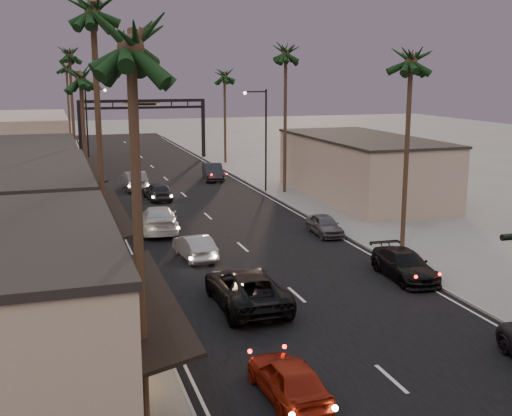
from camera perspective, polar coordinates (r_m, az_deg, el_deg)
ground at (r=50.31m, az=-5.09°, el=-0.02°), size 200.00×200.00×0.00m
road at (r=55.11m, az=-6.24°, el=1.01°), size 14.00×120.00×0.02m
sidewalk_left at (r=60.95m, az=-16.37°, el=1.69°), size 5.00×92.00×0.12m
sidewalk_right at (r=64.20m, az=0.83°, el=2.67°), size 5.00×92.00×0.12m
storefront_mid at (r=34.98m, az=-21.08°, el=-1.48°), size 8.00×14.00×5.50m
storefront_far at (r=50.73m, az=-20.14°, el=2.26°), size 8.00×16.00×5.00m
storefront_dist at (r=73.47m, az=-19.55°, el=5.48°), size 8.00×20.00×6.00m
building_right at (r=54.60m, az=9.37°, el=3.47°), size 8.00×18.00×5.00m
arch at (r=78.93m, az=-10.03°, el=8.22°), size 15.20×0.40×7.27m
streetlight_right at (r=56.13m, az=0.62°, el=6.76°), size 2.13×0.30×9.00m
streetlight_left at (r=66.36m, az=-14.55°, el=7.18°), size 2.13×0.30×9.00m
palm_la at (r=17.22m, az=-11.13°, el=15.28°), size 3.20×3.20×13.20m
palm_lb at (r=30.28m, az=-14.35°, el=17.28°), size 3.20×3.20×15.20m
palm_lc at (r=44.11m, az=-15.35°, el=11.63°), size 3.20×3.20×12.20m
palm_ld at (r=63.13m, az=-16.29°, el=13.31°), size 3.20×3.20×14.20m
palm_ra at (r=37.43m, az=13.66°, el=13.24°), size 3.20×3.20×13.20m
palm_rb at (r=55.56m, az=2.67°, el=14.02°), size 3.20×3.20×14.20m
palm_rc at (r=74.60m, az=-2.82°, el=11.98°), size 3.20×3.20×12.20m
palm_far at (r=86.10m, az=-16.53°, el=12.15°), size 3.20×3.20×13.20m
oncoming_red at (r=21.47m, az=2.89°, el=-14.85°), size 1.86×4.21×1.41m
oncoming_pickup at (r=29.15m, az=-0.86°, el=-7.13°), size 2.90×6.19×1.71m
oncoming_silver at (r=36.66m, az=-5.48°, el=-3.44°), size 1.88×4.34×1.39m
oncoming_white at (r=43.10m, az=-8.65°, el=-0.98°), size 3.01×6.09×1.70m
oncoming_dgrey at (r=53.90m, az=-8.73°, el=1.51°), size 2.17×4.61×1.53m
oncoming_grey_far at (r=59.10m, az=-10.72°, el=2.43°), size 1.85×5.14×1.69m
curbside_black at (r=33.88m, az=13.07°, el=-4.95°), size 2.24×5.04×1.44m
curbside_grey at (r=42.04m, az=6.13°, el=-1.51°), size 1.72×3.94×1.32m
curbside_far at (r=63.49m, az=-3.85°, el=3.24°), size 2.35×5.13×1.63m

